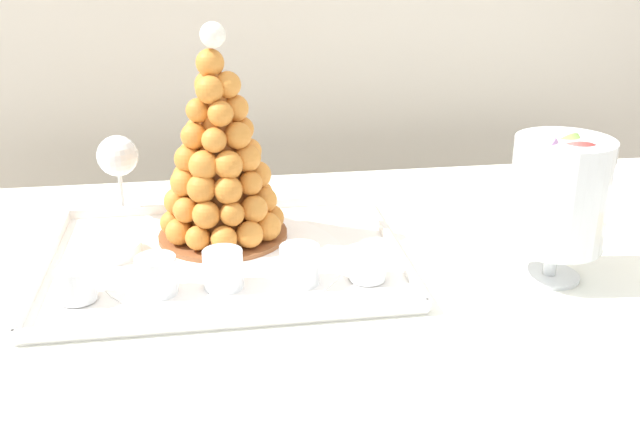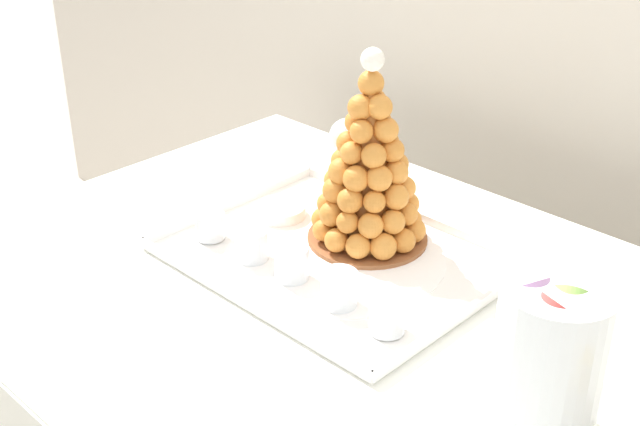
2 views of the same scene
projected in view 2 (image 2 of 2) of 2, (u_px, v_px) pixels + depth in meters
buffet_table at (397, 376)px, 1.38m from camera, size 1.66×1.02×0.78m
serving_tray at (334, 257)px, 1.52m from camera, size 0.57×0.44×0.02m
croquembouche at (369, 171)px, 1.51m from camera, size 0.22×0.22×0.37m
dessert_cup_left at (210, 227)px, 1.57m from camera, size 0.05×0.05×0.05m
dessert_cup_mid_left at (252, 245)px, 1.50m from camera, size 0.06×0.06×0.06m
dessert_cup_centre at (291, 264)px, 1.44m from camera, size 0.06×0.06×0.06m
dessert_cup_mid_right at (339, 290)px, 1.37m from camera, size 0.06×0.06×0.06m
dessert_cup_right at (388, 319)px, 1.30m from camera, size 0.06×0.06×0.05m
creme_brulee_ramekin at (281, 210)px, 1.65m from camera, size 0.10×0.10×0.02m
macaron_goblet at (552, 346)px, 1.06m from camera, size 0.15×0.15×0.24m
wine_glass at (347, 138)px, 1.73m from camera, size 0.08×0.08×0.16m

